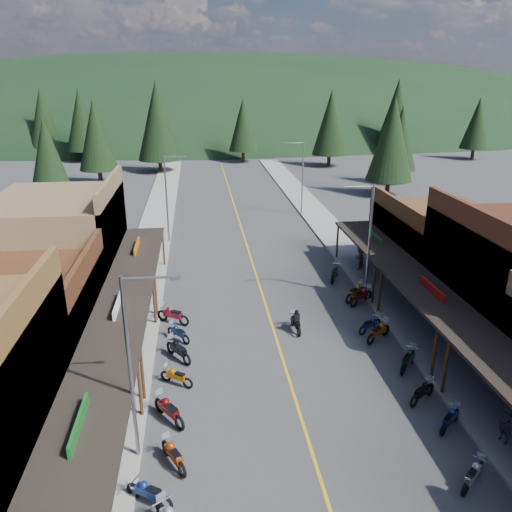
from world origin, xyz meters
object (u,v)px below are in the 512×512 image
object	(u,v)px
shop_west_3	(62,246)
streetlight_1	(168,195)
pine_4	(331,122)
bike_west_9	(178,332)
bike_west_5	(173,454)
shop_east_3	(438,244)
pine_8	(47,152)
pine_7	(43,117)
bike_east_8	(379,331)
pine_3	(243,125)
bike_east_6	(423,391)
bike_west_6	(169,409)
bike_east_11	(355,292)
pine_5	(397,112)
bike_west_4	(149,492)
bike_west_10	(173,314)
pedestrian_east_a	(506,425)
bike_east_4	(473,474)
pine_2	(158,120)
pine_9	(400,138)
bike_east_9	(370,324)
streetlight_0	(133,363)
shop_west_2	(20,323)
rider_on_bike	(296,322)
bike_east_5	(450,418)
bike_east_7	(408,359)
bike_west_7	(176,376)
pine_6	(477,123)
pine_11	(392,139)
streetlight_2	(368,237)
bike_east_12	(335,272)
pedestrian_east_b	(359,258)
pine_10	(96,135)
pine_1	(81,120)
bike_west_8	(178,349)

from	to	relation	value
shop_west_3	streetlight_1	xyz separation A→B (m)	(6.83, 10.70, 0.94)
pine_4	bike_west_9	bearing A→B (deg)	-112.76
streetlight_1	bike_west_5	xyz separation A→B (m)	(1.31, -28.64, -3.88)
shop_east_3	pine_8	size ratio (longest dim) A/B	1.09
pine_7	bike_east_8	bearing A→B (deg)	-62.84
pine_3	bike_east_6	xyz separation A→B (m)	(1.98, -69.79, -5.93)
bike_west_6	pine_4	bearing A→B (deg)	33.93
bike_east_6	bike_east_11	world-z (taller)	bike_east_11
pine_5	bike_west_4	size ratio (longest dim) A/B	7.16
bike_west_10	bike_east_8	bearing A→B (deg)	-73.76
shop_west_3	pedestrian_east_a	size ratio (longest dim) A/B	6.33
bike_east_4	pine_2	bearing A→B (deg)	153.36
pine_9	bike_east_9	xyz separation A→B (m)	(-18.22, -41.88, -5.84)
pine_3	pine_8	distance (m)	36.77
streetlight_0	pine_2	distance (m)	64.17
shop_west_2	bike_west_4	size ratio (longest dim) A/B	5.58
streetlight_1	bike_west_10	xyz separation A→B (m)	(0.83, -16.39, -3.82)
pine_9	bike_east_6	xyz separation A→B (m)	(-18.02, -48.79, -5.83)
pine_7	rider_on_bike	xyz separation A→B (m)	(33.33, -72.24, -6.64)
bike_east_5	bike_east_7	bearing A→B (deg)	138.45
bike_west_7	bike_east_4	size ratio (longest dim) A/B	0.99
pine_6	rider_on_bike	world-z (taller)	pine_6
pine_11	bike_west_5	size ratio (longest dim) A/B	6.15
bike_east_5	pine_2	bearing A→B (deg)	153.59
shop_west_3	streetlight_2	xyz separation A→B (m)	(20.74, -3.30, 0.94)
bike_east_4	bike_east_12	world-z (taller)	bike_east_12
bike_west_6	pedestrian_east_b	distance (m)	21.93
bike_west_9	pedestrian_east_b	size ratio (longest dim) A/B	0.98
shop_west_2	pine_5	bearing A→B (deg)	55.81
pine_10	pine_9	bearing A→B (deg)	-6.79
pine_1	bike_west_7	xyz separation A→B (m)	(18.29, -71.09, -6.70)
shop_west_2	pine_8	distance (m)	39.33
bike_west_8	bike_east_5	distance (m)	13.98
pine_10	bike_east_11	size ratio (longest dim) A/B	5.28
bike_east_4	bike_east_7	xyz separation A→B (m)	(0.77, 7.97, 0.07)
streetlight_1	pine_5	xyz separation A→B (m)	(40.95, 50.00, 3.53)
pine_10	pedestrian_east_b	distance (m)	45.73
shop_west_3	pine_5	world-z (taller)	pine_5
pedestrian_east_b	bike_west_9	bearing A→B (deg)	-8.53
bike_east_6	bike_east_12	xyz separation A→B (m)	(-0.21, 15.04, 0.11)
pine_3	bike_east_7	size ratio (longest dim) A/B	5.16
bike_west_6	bike_east_5	bearing A→B (deg)	-44.41
pine_7	bike_west_10	world-z (taller)	pine_7
streetlight_1	bike_east_8	xyz separation A→B (m)	(12.88, -19.92, -3.84)
pine_9	bike_east_9	distance (m)	46.04
pine_9	bike_west_7	world-z (taller)	pine_9
pine_10	bike_east_11	xyz separation A→B (m)	(24.27, -42.37, -6.16)
pine_3	bike_west_10	size ratio (longest dim) A/B	4.87
pine_1	rider_on_bike	size ratio (longest dim) A/B	6.20
pine_2	bike_west_8	xyz separation A→B (m)	(4.33, -56.67, -7.36)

